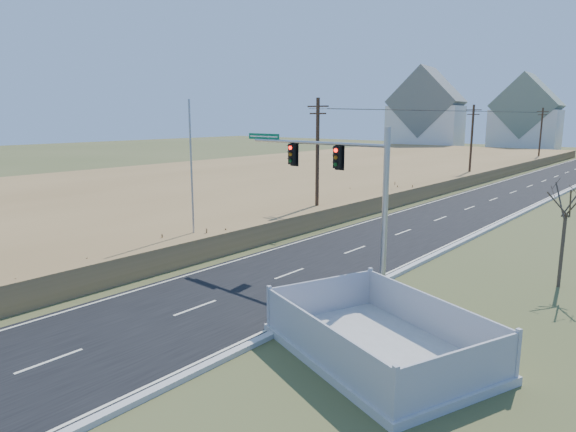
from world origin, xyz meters
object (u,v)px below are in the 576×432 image
object	(u,v)px
open_sign	(402,316)
bare_tree	(568,198)
flagpole	(192,195)
traffic_signal_mast	(351,187)
fence_enclosure	(379,346)

from	to	relation	value
open_sign	bare_tree	world-z (taller)	bare_tree
bare_tree	flagpole	bearing A→B (deg)	-157.39
traffic_signal_mast	open_sign	xyz separation A→B (m)	(4.54, -3.35, -4.14)
traffic_signal_mast	flagpole	bearing A→B (deg)	-164.60
fence_enclosure	bare_tree	bearing A→B (deg)	96.95
fence_enclosure	open_sign	size ratio (longest dim) A/B	13.97
flagpole	fence_enclosure	bearing A→B (deg)	-16.43
open_sign	bare_tree	distance (m)	10.01
traffic_signal_mast	flagpole	world-z (taller)	flagpole
open_sign	bare_tree	size ratio (longest dim) A/B	0.12
traffic_signal_mast	fence_enclosure	bearing A→B (deg)	-46.64
traffic_signal_mast	bare_tree	world-z (taller)	traffic_signal_mast
flagpole	bare_tree	world-z (taller)	flagpole
fence_enclosure	flagpole	xyz separation A→B (m)	(-14.29, 4.21, 3.13)
fence_enclosure	open_sign	distance (m)	2.88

